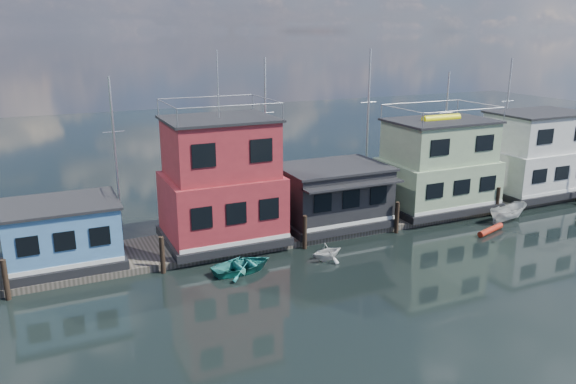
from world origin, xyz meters
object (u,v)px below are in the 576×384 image
houseboat_green (438,166)px  red_kayak (490,230)px  houseboat_white (535,155)px  dinghy_white (327,251)px  motorboat (508,213)px  dinghy_teal (243,265)px  houseboat_red (221,184)px  houseboat_dark (333,195)px  houseboat_blue (63,234)px

houseboat_green → red_kayak: 6.44m
houseboat_white → dinghy_white: houseboat_white is taller
houseboat_green → dinghy_white: bearing=-157.4°
motorboat → dinghy_white: motorboat is taller
houseboat_green → motorboat: houseboat_green is taller
dinghy_teal → motorboat: bearing=-97.4°
houseboat_red → houseboat_white: 27.01m
houseboat_dark → dinghy_teal: houseboat_dark is taller
houseboat_green → houseboat_blue: bearing=-180.0°
houseboat_dark → houseboat_green: size_ratio=0.88×
houseboat_green → houseboat_white: (10.00, -0.00, -0.01)m
houseboat_blue → dinghy_teal: 10.41m
houseboat_white → motorboat: 8.48m
houseboat_green → dinghy_teal: houseboat_green is taller
houseboat_dark → motorboat: houseboat_dark is taller
houseboat_blue → houseboat_green: 26.53m
houseboat_dark → houseboat_white: (19.00, 0.02, 1.12)m
houseboat_red → motorboat: size_ratio=3.53×
red_kayak → dinghy_teal: bearing=158.5°
dinghy_teal → dinghy_white: dinghy_white is taller
houseboat_blue → houseboat_green: size_ratio=0.76×
houseboat_dark → dinghy_teal: (-8.30, -4.48, -2.04)m
dinghy_teal → dinghy_white: size_ratio=1.71×
houseboat_blue → houseboat_green: bearing=0.0°
houseboat_white → dinghy_teal: houseboat_white is taller
houseboat_dark → dinghy_white: houseboat_dark is taller
houseboat_white → houseboat_green: bearing=180.0°
houseboat_blue → red_kayak: 27.50m
motorboat → houseboat_dark: bearing=67.5°
houseboat_white → red_kayak: (-9.63, -5.49, -3.33)m
houseboat_blue → houseboat_green: (26.50, 0.00, 1.34)m
houseboat_green → dinghy_teal: 18.15m
houseboat_green → houseboat_white: bearing=-0.0°
houseboat_red → houseboat_white: houseboat_red is taller
houseboat_red → red_kayak: bearing=-17.5°
red_kayak → motorboat: motorboat is taller
houseboat_red → houseboat_white: size_ratio=1.41×
dinghy_teal → red_kayak: size_ratio=1.30×
houseboat_blue → motorboat: bearing=-8.0°
houseboat_dark → dinghy_teal: size_ratio=2.04×
houseboat_white → red_kayak: bearing=-150.3°
dinghy_teal → red_kayak: (17.67, -0.99, -0.17)m
houseboat_white → houseboat_dark: bearing=-179.9°
dinghy_teal → motorboat: motorboat is taller
motorboat → dinghy_white: 15.33m
houseboat_blue → motorboat: 30.04m
houseboat_blue → dinghy_teal: houseboat_blue is taller
houseboat_blue → motorboat: size_ratio=1.91×
houseboat_white → red_kayak: houseboat_white is taller
houseboat_red → dinghy_white: houseboat_red is taller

